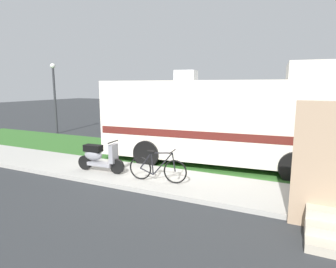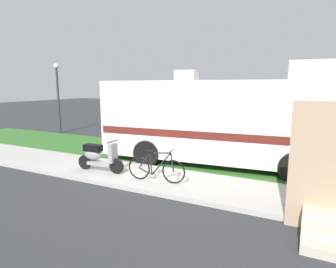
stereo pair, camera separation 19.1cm
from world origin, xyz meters
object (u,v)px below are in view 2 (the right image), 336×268
object	(u,v)px
scooter	(98,156)
motorhome_rv	(222,119)
street_lamp_post	(58,91)
bottle_spare	(292,197)
bicycle	(156,168)
pickup_truck_near	(153,117)

from	to	relation	value
scooter	motorhome_rv	bearing A→B (deg)	42.77
scooter	street_lamp_post	size ratio (longest dim) A/B	0.41
motorhome_rv	scooter	xyz separation A→B (m)	(-3.00, -2.77, -1.00)
bottle_spare	street_lamp_post	size ratio (longest dim) A/B	0.07
motorhome_rv	bicycle	xyz separation A→B (m)	(-0.99, -2.83, -1.10)
pickup_truck_near	bottle_spare	xyz separation A→B (m)	(7.55, -7.13, -0.72)
bicycle	pickup_truck_near	bearing A→B (deg)	119.92
bicycle	pickup_truck_near	world-z (taller)	pickup_truck_near
scooter	street_lamp_post	world-z (taller)	street_lamp_post
bicycle	motorhome_rv	bearing A→B (deg)	70.75
motorhome_rv	scooter	size ratio (longest dim) A/B	4.95
pickup_truck_near	bottle_spare	distance (m)	10.41
bottle_spare	motorhome_rv	bearing A→B (deg)	131.48
street_lamp_post	bicycle	bearing A→B (deg)	-29.36
bicycle	street_lamp_post	world-z (taller)	street_lamp_post
scooter	bicycle	size ratio (longest dim) A/B	0.97
bicycle	street_lamp_post	size ratio (longest dim) A/B	0.42
motorhome_rv	scooter	distance (m)	4.21
scooter	pickup_truck_near	distance (m)	7.53
bottle_spare	street_lamp_post	world-z (taller)	street_lamp_post
bottle_spare	pickup_truck_near	bearing A→B (deg)	136.64
scooter	bottle_spare	xyz separation A→B (m)	(5.39, 0.07, -0.34)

